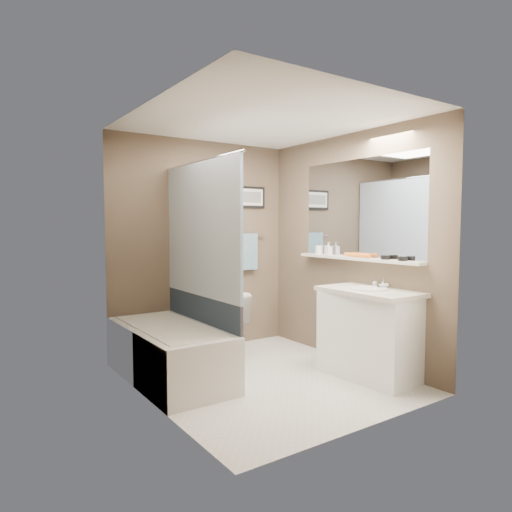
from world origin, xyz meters
TOP-DOWN VIEW (x-y plane):
  - ground at (0.00, 0.00)m, footprint 2.50×2.50m
  - ceiling at (0.00, 0.00)m, footprint 2.20×2.50m
  - wall_back at (0.00, 1.23)m, footprint 2.20×0.04m
  - wall_front at (0.00, -1.23)m, footprint 2.20×0.04m
  - wall_left at (-1.08, 0.00)m, footprint 0.04×2.50m
  - wall_right at (1.08, 0.00)m, footprint 0.04×2.50m
  - tile_surround at (-1.09, 0.50)m, footprint 0.02×1.55m
  - curtain_rod at (-0.40, 0.50)m, footprint 0.02×1.55m
  - curtain_upper at (-0.40, 0.50)m, footprint 0.03×1.45m
  - curtain_lower at (-0.40, 0.50)m, footprint 0.03×1.45m
  - mirror at (1.09, -0.15)m, footprint 0.02×1.60m
  - shelf at (1.04, -0.15)m, footprint 0.12×1.60m
  - towel_bar at (0.55, 1.22)m, footprint 0.60×0.02m
  - towel at (0.55, 1.20)m, footprint 0.34×0.05m
  - art_frame at (0.55, 1.23)m, footprint 0.62×0.02m
  - art_mat at (0.55, 1.22)m, footprint 0.56×0.00m
  - art_image at (0.55, 1.22)m, footprint 0.50×0.00m
  - door at (0.55, -1.24)m, footprint 0.80×0.02m
  - door_handle at (0.22, -1.19)m, footprint 0.10×0.02m
  - bathtub at (-0.75, 0.48)m, footprint 0.71×1.50m
  - tub_rim at (-0.75, 0.48)m, footprint 0.56×1.36m
  - toilet at (-0.04, 0.88)m, footprint 0.54×0.78m
  - vanity at (0.85, -0.51)m, footprint 0.57×0.93m
  - countertop at (0.84, -0.51)m, footprint 0.54×0.96m
  - sink_basin at (0.83, -0.51)m, footprint 0.34×0.34m
  - faucet_spout at (1.03, -0.51)m, footprint 0.02×0.02m
  - faucet_knob at (1.03, -0.41)m, footprint 0.05×0.05m
  - candle_bowl_near at (1.04, -0.73)m, footprint 0.09×0.09m
  - candle_bowl_far at (1.04, -0.53)m, footprint 0.09×0.09m
  - hair_brush_front at (1.04, -0.23)m, footprint 0.04×0.22m
  - hair_brush_back at (1.04, -0.11)m, footprint 0.04×0.22m
  - pink_comb at (1.04, 0.01)m, footprint 0.04×0.16m
  - glass_jar at (1.04, 0.41)m, footprint 0.08×0.08m
  - soap_bottle at (1.04, 0.25)m, footprint 0.07×0.07m

SIDE VIEW (x-z plane):
  - ground at x=0.00m, z-range 0.00..0.00m
  - bathtub at x=-0.75m, z-range 0.00..0.50m
  - toilet at x=-0.04m, z-range 0.00..0.73m
  - vanity at x=0.85m, z-range 0.00..0.80m
  - tub_rim at x=-0.75m, z-range 0.49..0.51m
  - curtain_lower at x=-0.40m, z-range 0.40..0.76m
  - countertop at x=0.84m, z-range 0.80..0.84m
  - sink_basin at x=0.83m, z-range 0.84..0.86m
  - faucet_knob at x=1.03m, z-range 0.84..0.90m
  - faucet_spout at x=1.03m, z-range 0.84..0.94m
  - tile_surround at x=-1.09m, z-range 0.00..2.00m
  - door at x=0.55m, z-range 0.00..2.00m
  - door_handle at x=0.22m, z-range 0.99..1.01m
  - shelf at x=1.04m, z-range 1.09..1.11m
  - pink_comb at x=1.04m, z-range 1.11..1.12m
  - towel at x=0.55m, z-range 0.90..1.34m
  - candle_bowl_near at x=1.04m, z-range 1.11..1.16m
  - candle_bowl_far at x=1.04m, z-range 1.11..1.16m
  - hair_brush_front at x=1.04m, z-range 1.12..1.16m
  - hair_brush_back at x=1.04m, z-range 1.12..1.16m
  - glass_jar at x=1.04m, z-range 1.11..1.22m
  - soap_bottle at x=1.04m, z-range 1.11..1.25m
  - wall_back at x=0.00m, z-range 0.00..2.40m
  - wall_front at x=0.00m, z-range 0.00..2.40m
  - wall_left at x=-1.08m, z-range 0.00..2.40m
  - wall_right at x=1.08m, z-range 0.00..2.40m
  - towel_bar at x=0.55m, z-range 1.29..1.31m
  - curtain_upper at x=-0.40m, z-range 0.76..2.04m
  - mirror at x=1.09m, z-range 1.12..2.12m
  - art_frame at x=0.55m, z-range 1.65..1.91m
  - art_mat at x=0.55m, z-range 1.68..1.88m
  - art_image at x=0.55m, z-range 1.72..1.84m
  - curtain_rod at x=-0.40m, z-range 2.04..2.06m
  - ceiling at x=0.00m, z-range 2.36..2.40m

